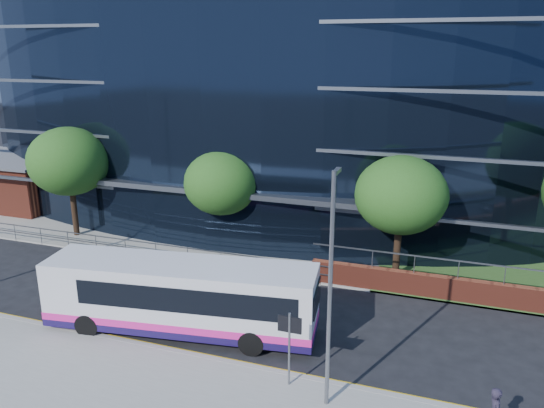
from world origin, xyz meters
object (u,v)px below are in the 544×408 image
at_px(tree_far_b, 221,183).
at_px(tree_far_c, 401,195).
at_px(streetlight_east, 330,286).
at_px(tree_far_a, 69,161).
at_px(brick_pavilion, 15,180).
at_px(street_sign, 289,334).
at_px(city_bus, 183,297).

xyz_separation_m(tree_far_b, tree_far_c, (10.00, -0.50, 0.33)).
bearing_deg(streetlight_east, tree_far_a, 149.54).
xyz_separation_m(brick_pavilion, tree_far_c, (29.00, -4.50, 2.60)).
distance_m(street_sign, city_bus, 5.81).
xyz_separation_m(street_sign, tree_far_b, (-7.50, 11.09, 2.06)).
bearing_deg(brick_pavilion, tree_far_c, -8.82).
bearing_deg(city_bus, street_sign, -30.58).
distance_m(brick_pavilion, tree_far_c, 29.46).
bearing_deg(streetlight_east, tree_far_c, 84.89).
height_order(tree_far_c, city_bus, tree_far_c).
relative_size(tree_far_a, city_bus, 0.60).
bearing_deg(tree_far_c, city_bus, -133.19).
distance_m(street_sign, tree_far_b, 13.54).
bearing_deg(brick_pavilion, city_bus, -31.27).
bearing_deg(brick_pavilion, streetlight_east, -29.24).
relative_size(tree_far_a, tree_far_b, 1.15).
bearing_deg(city_bus, streetlight_east, -30.29).
bearing_deg(tree_far_c, streetlight_east, -95.11).
bearing_deg(tree_far_a, city_bus, -34.48).
bearing_deg(brick_pavilion, tree_far_b, -11.88).
relative_size(street_sign, streetlight_east, 0.35).
relative_size(streetlight_east, city_bus, 0.69).
relative_size(tree_far_a, streetlight_east, 0.87).
bearing_deg(tree_far_b, tree_far_a, -177.14).
xyz_separation_m(tree_far_a, tree_far_c, (20.00, 0.00, -0.33)).
relative_size(street_sign, tree_far_a, 0.40).
height_order(street_sign, city_bus, city_bus).
height_order(street_sign, tree_far_b, tree_far_b).
bearing_deg(tree_far_b, street_sign, -55.92).
bearing_deg(streetlight_east, city_bus, 157.57).
height_order(tree_far_c, streetlight_east, streetlight_east).
relative_size(tree_far_b, streetlight_east, 0.76).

